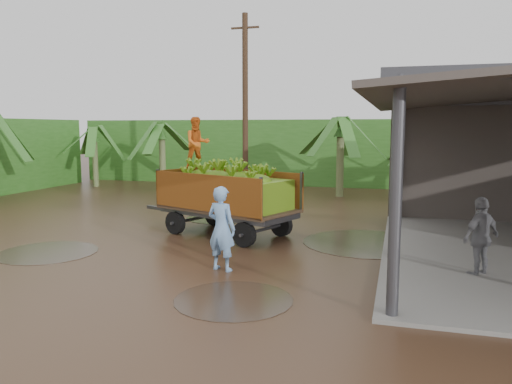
# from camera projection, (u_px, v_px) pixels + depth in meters

# --- Properties ---
(ground) EXTENTS (100.00, 100.00, 0.00)m
(ground) POSITION_uv_depth(u_px,v_px,m) (189.00, 247.00, 13.30)
(ground) COLOR black
(ground) RESTS_ON ground
(hedge_north) EXTENTS (22.00, 3.00, 3.60)m
(hedge_north) POSITION_uv_depth(u_px,v_px,m) (269.00, 151.00, 28.86)
(hedge_north) COLOR #2D661E
(hedge_north) RESTS_ON ground
(banana_trailer) EXTENTS (5.62, 3.35, 3.50)m
(banana_trailer) POSITION_uv_depth(u_px,v_px,m) (226.00, 193.00, 14.69)
(banana_trailer) COLOR #A15817
(banana_trailer) RESTS_ON ground
(man_blue) EXTENTS (0.79, 0.62, 1.90)m
(man_blue) POSITION_uv_depth(u_px,v_px,m) (222.00, 228.00, 11.06)
(man_blue) COLOR #7AA9DF
(man_blue) RESTS_ON ground
(man_grey) EXTENTS (1.02, 1.01, 1.74)m
(man_grey) POSITION_uv_depth(u_px,v_px,m) (481.00, 237.00, 10.53)
(man_grey) COLOR slate
(man_grey) RESTS_ON ground
(utility_pole) EXTENTS (1.20, 0.24, 7.86)m
(utility_pole) POSITION_uv_depth(u_px,v_px,m) (245.00, 108.00, 21.01)
(utility_pole) COLOR #47301E
(utility_pole) RESTS_ON ground
(banana_plants) EXTENTS (24.83, 19.56, 4.09)m
(banana_plants) POSITION_uv_depth(u_px,v_px,m) (93.00, 163.00, 20.06)
(banana_plants) COLOR #2D661E
(banana_plants) RESTS_ON ground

